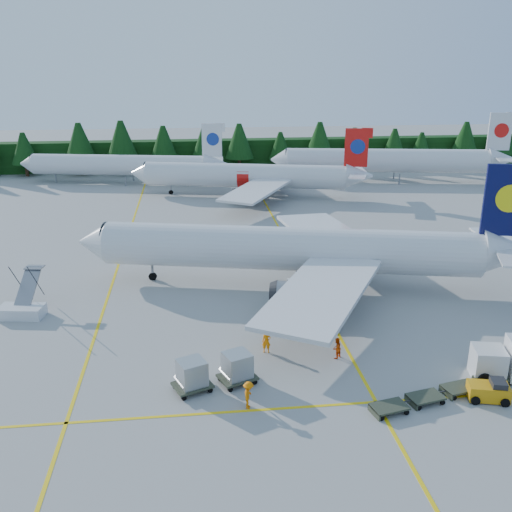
{
  "coord_description": "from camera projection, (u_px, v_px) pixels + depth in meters",
  "views": [
    {
      "loc": [
        -5.7,
        -37.45,
        21.44
      ],
      "look_at": [
        0.35,
        14.51,
        3.5
      ],
      "focal_mm": 40.0,
      "sensor_mm": 36.0,
      "label": 1
    }
  ],
  "objects": [
    {
      "name": "ground",
      "position": [
        274.0,
        362.0,
        42.77
      ],
      "size": [
        320.0,
        320.0,
        0.0
      ],
      "primitive_type": "plane",
      "color": "#A2A29C",
      "rests_on": "ground"
    },
    {
      "name": "taxi_stripe_a",
      "position": [
        115.0,
        276.0,
        60.03
      ],
      "size": [
        0.25,
        120.0,
        0.01
      ],
      "primitive_type": "cube",
      "color": "yellow",
      "rests_on": "ground"
    },
    {
      "name": "taxi_stripe_b",
      "position": [
        301.0,
        268.0,
        62.22
      ],
      "size": [
        0.25,
        120.0,
        0.01
      ],
      "primitive_type": "cube",
      "color": "yellow",
      "rests_on": "ground"
    },
    {
      "name": "taxi_stripe_cross",
      "position": [
        287.0,
        408.0,
        37.13
      ],
      "size": [
        80.0,
        0.25,
        0.01
      ],
      "primitive_type": "cube",
      "color": "yellow",
      "rests_on": "ground"
    },
    {
      "name": "treeline_hedge",
      "position": [
        217.0,
        154.0,
        118.84
      ],
      "size": [
        220.0,
        4.0,
        6.0
      ],
      "primitive_type": "cube",
      "color": "black",
      "rests_on": "ground"
    },
    {
      "name": "airliner_navy",
      "position": [
        281.0,
        249.0,
        56.31
      ],
      "size": [
        42.87,
        34.88,
        12.64
      ],
      "rotation": [
        0.0,
        0.0,
        -0.22
      ],
      "color": "silver",
      "rests_on": "ground"
    },
    {
      "name": "airliner_red",
      "position": [
        240.0,
        176.0,
        94.23
      ],
      "size": [
        38.59,
        31.38,
        11.41
      ],
      "rotation": [
        0.0,
        0.0,
        -0.24
      ],
      "color": "silver",
      "rests_on": "ground"
    },
    {
      "name": "airliner_far_left",
      "position": [
        113.0,
        165.0,
        104.33
      ],
      "size": [
        37.46,
        10.46,
        11.0
      ],
      "rotation": [
        0.0,
        0.0,
        -0.2
      ],
      "color": "silver",
      "rests_on": "ground"
    },
    {
      "name": "airliner_far_right",
      "position": [
        380.0,
        160.0,
        105.95
      ],
      "size": [
        43.33,
        10.87,
        12.67
      ],
      "rotation": [
        0.0,
        0.0,
        -0.17
      ],
      "color": "silver",
      "rests_on": "ground"
    },
    {
      "name": "airstairs",
      "position": [
        23.0,
        308.0,
        50.42
      ],
      "size": [
        4.11,
        5.59,
        3.47
      ],
      "rotation": [
        0.0,
        0.0,
        -0.15
      ],
      "color": "silver",
      "rests_on": "ground"
    },
    {
      "name": "baggage_tug",
      "position": [
        489.0,
        391.0,
        37.86
      ],
      "size": [
        2.88,
        2.01,
        1.4
      ],
      "rotation": [
        0.0,
        0.0,
        -0.25
      ],
      "color": "#CB860B",
      "rests_on": "ground"
    },
    {
      "name": "dolly_train",
      "position": [
        443.0,
        392.0,
        38.18
      ],
      "size": [
        10.85,
        4.38,
        0.13
      ],
      "rotation": [
        0.0,
        0.0,
        0.22
      ],
      "color": "#373C2B",
      "rests_on": "ground"
    },
    {
      "name": "uld_pair",
      "position": [
        215.0,
        370.0,
        39.18
      ],
      "size": [
        6.18,
        3.4,
        1.92
      ],
      "rotation": [
        0.0,
        0.0,
        0.39
      ],
      "color": "#373C2B",
      "rests_on": "ground"
    },
    {
      "name": "crew_a",
      "position": [
        266.0,
        341.0,
        43.99
      ],
      "size": [
        0.73,
        0.53,
        1.86
      ],
      "primitive_type": "imported",
      "rotation": [
        0.0,
        0.0,
        -0.14
      ],
      "color": "orange",
      "rests_on": "ground"
    },
    {
      "name": "crew_b",
      "position": [
        337.0,
        348.0,
        43.16
      ],
      "size": [
        1.02,
        0.99,
        1.65
      ],
      "primitive_type": "imported",
      "rotation": [
        0.0,
        0.0,
        3.79
      ],
      "color": "#DD3F04",
      "rests_on": "ground"
    },
    {
      "name": "crew_c",
      "position": [
        249.0,
        395.0,
        36.89
      ],
      "size": [
        0.7,
        0.89,
        1.89
      ],
      "primitive_type": "imported",
      "rotation": [
        0.0,
        0.0,
        1.33
      ],
      "color": "orange",
      "rests_on": "ground"
    }
  ]
}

